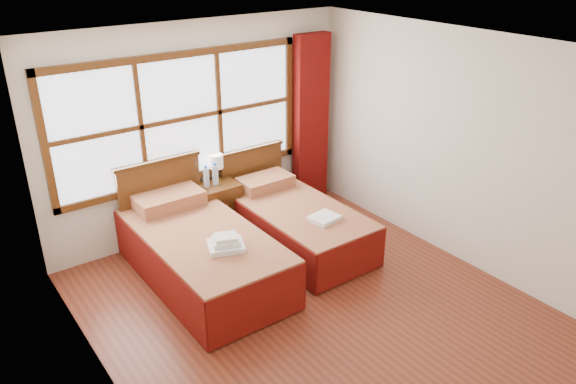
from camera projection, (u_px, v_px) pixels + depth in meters
floor at (313, 310)px, 5.67m from camera, size 4.50×4.50×0.00m
ceiling at (319, 49)px, 4.59m from camera, size 4.50×4.50×0.00m
wall_back at (200, 130)px, 6.78m from camera, size 4.00×0.00×4.00m
wall_left at (100, 261)px, 4.06m from camera, size 0.00×4.50×4.50m
wall_right at (457, 149)px, 6.20m from camera, size 0.00×4.50×4.50m
window at (181, 119)px, 6.54m from camera, size 3.16×0.06×1.56m
curtain at (311, 120)px, 7.59m from camera, size 0.50×0.16×2.30m
bed_left at (200, 251)px, 6.08m from camera, size 1.12×2.18×1.10m
bed_right at (295, 222)px, 6.78m from camera, size 1.00×2.02×0.97m
nightstand at (217, 208)px, 7.02m from camera, size 0.50×0.49×0.67m
towels_left at (226, 243)px, 5.61m from camera, size 0.44×0.41×0.15m
towels_right at (324, 218)px, 6.33m from camera, size 0.35×0.31×0.05m
lamp at (216, 162)px, 6.90m from camera, size 0.17×0.17×0.34m
bottle_near at (206, 177)px, 6.76m from camera, size 0.07×0.07×0.28m
bottle_far at (215, 175)px, 6.82m from camera, size 0.07×0.07×0.28m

